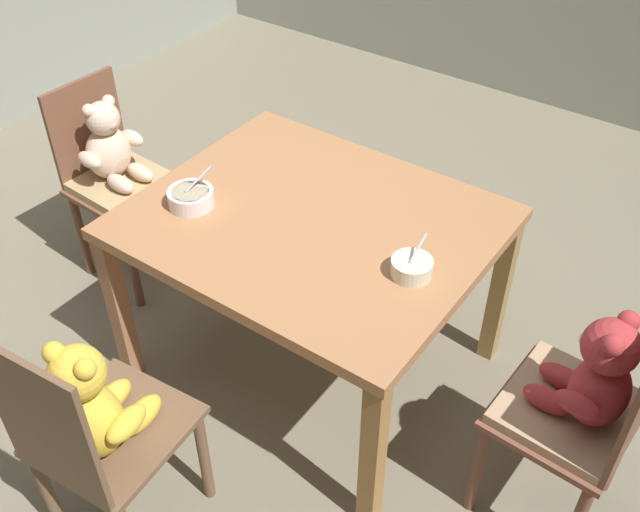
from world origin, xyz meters
TOP-DOWN VIEW (x-y plane):
  - ground_plane at (0.00, 0.00)m, footprint 5.20×5.20m
  - dining_table at (0.00, 0.00)m, footprint 1.15×0.96m
  - teddy_chair_near_left at (-0.99, 0.01)m, footprint 0.41×0.39m
  - teddy_chair_near_front at (-0.08, -0.91)m, footprint 0.41×0.44m
  - teddy_chair_near_right at (0.99, -0.05)m, footprint 0.40×0.42m
  - porridge_bowl_cream_near_right at (0.41, -0.05)m, footprint 0.13×0.14m
  - porridge_bowl_white_near_left at (-0.37, -0.17)m, footprint 0.16×0.16m

SIDE VIEW (x-z plane):
  - ground_plane at x=0.00m, z-range -0.04..0.00m
  - teddy_chair_near_left at x=-0.99m, z-range 0.10..0.96m
  - teddy_chair_near_right at x=0.99m, z-range 0.09..1.01m
  - teddy_chair_near_front at x=-0.08m, z-range 0.09..1.01m
  - dining_table at x=0.00m, z-range 0.27..0.98m
  - porridge_bowl_cream_near_right at x=0.41m, z-range 0.67..0.79m
  - porridge_bowl_white_near_left at x=-0.37m, z-range 0.67..0.80m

